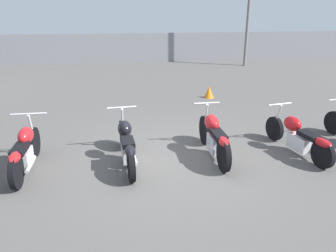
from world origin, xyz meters
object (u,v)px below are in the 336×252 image
motorcycle_slot_2 (127,144)px  traffic_cone_near (209,92)px  motorcycle_slot_1 (25,150)px  motorcycle_slot_4 (298,136)px  motorcycle_slot_3 (214,136)px

motorcycle_slot_2 → traffic_cone_near: 5.75m
motorcycle_slot_1 → motorcycle_slot_2: bearing=1.1°
motorcycle_slot_2 → motorcycle_slot_4: bearing=-5.1°
motorcycle_slot_1 → motorcycle_slot_4: size_ratio=0.95×
motorcycle_slot_1 → motorcycle_slot_2: 1.96m
motorcycle_slot_1 → traffic_cone_near: motorcycle_slot_1 is taller
motorcycle_slot_4 → traffic_cone_near: size_ratio=5.23×
motorcycle_slot_2 → motorcycle_slot_1: bearing=176.6°
motorcycle_slot_1 → motorcycle_slot_3: bearing=1.8°
motorcycle_slot_1 → motorcycle_slot_4: (5.69, -0.00, -0.04)m
motorcycle_slot_3 → motorcycle_slot_4: motorcycle_slot_3 is taller
motorcycle_slot_2 → motorcycle_slot_4: size_ratio=1.04×
traffic_cone_near → motorcycle_slot_2: bearing=-122.1°
motorcycle_slot_2 → traffic_cone_near: (3.06, 4.87, -0.23)m
motorcycle_slot_1 → traffic_cone_near: (5.02, 4.90, -0.24)m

